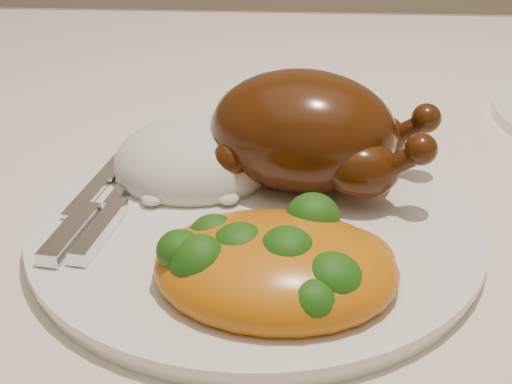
{
  "coord_description": "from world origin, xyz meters",
  "views": [
    {
      "loc": [
        -0.01,
        -0.5,
        1.02
      ],
      "look_at": [
        -0.03,
        -0.09,
        0.8
      ],
      "focal_mm": 50.0,
      "sensor_mm": 36.0,
      "label": 1
    }
  ],
  "objects": [
    {
      "name": "dining_table",
      "position": [
        0.0,
        0.0,
        0.67
      ],
      "size": [
        1.6,
        0.9,
        0.76
      ],
      "color": "brown",
      "rests_on": "floor"
    },
    {
      "name": "tablecloth",
      "position": [
        0.0,
        0.0,
        0.74
      ],
      "size": [
        1.73,
        1.03,
        0.18
      ],
      "color": "beige",
      "rests_on": "dining_table"
    },
    {
      "name": "dinner_plate",
      "position": [
        -0.03,
        -0.09,
        0.77
      ],
      "size": [
        0.39,
        0.39,
        0.01
      ],
      "primitive_type": "cylinder",
      "rotation": [
        0.0,
        0.0,
        -0.39
      ],
      "color": "white",
      "rests_on": "tablecloth"
    },
    {
      "name": "roast_chicken",
      "position": [
        -0.0,
        -0.04,
        0.82
      ],
      "size": [
        0.17,
        0.13,
        0.09
      ],
      "rotation": [
        0.0,
        0.0,
        -0.21
      ],
      "color": "#411F07",
      "rests_on": "dinner_plate"
    },
    {
      "name": "rice_mound",
      "position": [
        -0.08,
        -0.03,
        0.79
      ],
      "size": [
        0.13,
        0.12,
        0.06
      ],
      "rotation": [
        0.0,
        0.0,
        0.09
      ],
      "color": "white",
      "rests_on": "dinner_plate"
    },
    {
      "name": "mac_and_cheese",
      "position": [
        -0.02,
        -0.17,
        0.79
      ],
      "size": [
        0.15,
        0.12,
        0.06
      ],
      "rotation": [
        0.0,
        0.0,
        -0.05
      ],
      "color": "orange",
      "rests_on": "dinner_plate"
    },
    {
      "name": "cutlery",
      "position": [
        -0.14,
        -0.1,
        0.79
      ],
      "size": [
        0.04,
        0.16,
        0.01
      ],
      "rotation": [
        0.0,
        0.0,
        -0.15
      ],
      "color": "silver",
      "rests_on": "dinner_plate"
    }
  ]
}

